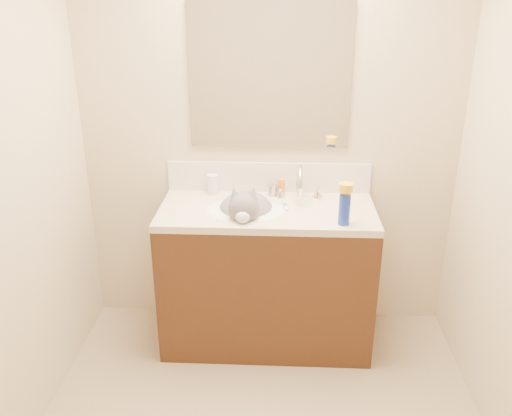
# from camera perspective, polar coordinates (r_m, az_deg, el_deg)

# --- Properties ---
(room_shell) EXTENTS (2.24, 2.54, 2.52)m
(room_shell) POSITION_cam_1_polar(r_m,az_deg,el_deg) (1.88, 0.46, 6.24)
(room_shell) COLOR #C0AD8F
(room_shell) RESTS_ON ground
(vanity_cabinet) EXTENTS (1.20, 0.55, 0.82)m
(vanity_cabinet) POSITION_cam_1_polar(r_m,az_deg,el_deg) (3.21, 1.12, -7.45)
(vanity_cabinet) COLOR #3A1F10
(vanity_cabinet) RESTS_ON ground
(counter_slab) EXTENTS (1.20, 0.55, 0.04)m
(counter_slab) POSITION_cam_1_polar(r_m,az_deg,el_deg) (3.02, 1.19, -0.36)
(counter_slab) COLOR beige
(counter_slab) RESTS_ON vanity_cabinet
(basin) EXTENTS (0.45, 0.36, 0.14)m
(basin) POSITION_cam_1_polar(r_m,az_deg,el_deg) (3.01, -1.12, -1.41)
(basin) COLOR white
(basin) RESTS_ON vanity_cabinet
(faucet) EXTENTS (0.28, 0.20, 0.21)m
(faucet) POSITION_cam_1_polar(r_m,az_deg,el_deg) (3.11, 4.60, 2.37)
(faucet) COLOR silver
(faucet) RESTS_ON counter_slab
(cat) EXTENTS (0.36, 0.44, 0.34)m
(cat) POSITION_cam_1_polar(r_m,az_deg,el_deg) (3.01, -1.07, -0.46)
(cat) COLOR #595659
(cat) RESTS_ON basin
(backsplash) EXTENTS (1.20, 0.02, 0.18)m
(backsplash) POSITION_cam_1_polar(r_m,az_deg,el_deg) (3.22, 1.34, 3.27)
(backsplash) COLOR silver
(backsplash) RESTS_ON counter_slab
(mirror) EXTENTS (0.90, 0.02, 0.80)m
(mirror) POSITION_cam_1_polar(r_m,az_deg,el_deg) (3.08, 1.44, 13.69)
(mirror) COLOR white
(mirror) RESTS_ON room_shell
(pill_bottle) EXTENTS (0.08, 0.08, 0.12)m
(pill_bottle) POSITION_cam_1_polar(r_m,az_deg,el_deg) (3.20, -4.56, 2.50)
(pill_bottle) COLOR silver
(pill_bottle) RESTS_ON counter_slab
(pill_label) EXTENTS (0.08, 0.08, 0.04)m
(pill_label) POSITION_cam_1_polar(r_m,az_deg,el_deg) (3.21, -4.55, 2.27)
(pill_label) COLOR orange
(pill_label) RESTS_ON pill_bottle
(silver_jar) EXTENTS (0.08, 0.08, 0.07)m
(silver_jar) POSITION_cam_1_polar(r_m,az_deg,el_deg) (3.18, 1.72, 1.90)
(silver_jar) COLOR #B7B7BC
(silver_jar) RESTS_ON counter_slab
(amber_bottle) EXTENTS (0.04, 0.04, 0.10)m
(amber_bottle) POSITION_cam_1_polar(r_m,az_deg,el_deg) (3.18, 2.67, 2.21)
(amber_bottle) COLOR orange
(amber_bottle) RESTS_ON counter_slab
(toothbrush) EXTENTS (0.04, 0.15, 0.01)m
(toothbrush) POSITION_cam_1_polar(r_m,az_deg,el_deg) (3.04, 3.10, 0.30)
(toothbrush) COLOR silver
(toothbrush) RESTS_ON counter_slab
(toothbrush_head) EXTENTS (0.02, 0.03, 0.02)m
(toothbrush_head) POSITION_cam_1_polar(r_m,az_deg,el_deg) (3.04, 3.10, 0.36)
(toothbrush_head) COLOR #5F83CA
(toothbrush_head) RESTS_ON counter_slab
(spray_can) EXTENTS (0.07, 0.07, 0.16)m
(spray_can) POSITION_cam_1_polar(r_m,az_deg,el_deg) (2.81, 9.28, -0.17)
(spray_can) COLOR #182DA9
(spray_can) RESTS_ON counter_slab
(spray_cap) EXTENTS (0.09, 0.09, 0.04)m
(spray_cap) POSITION_cam_1_polar(r_m,az_deg,el_deg) (2.77, 9.44, 2.13)
(spray_cap) COLOR yellow
(spray_cap) RESTS_ON spray_can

